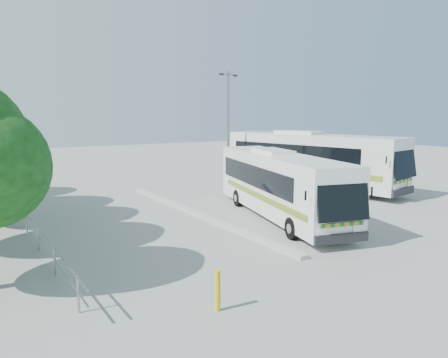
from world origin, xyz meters
TOP-DOWN VIEW (x-y plane):
  - ground at (0.00, 0.00)m, footprint 100.00×100.00m
  - kerb_divider at (-2.30, 2.00)m, footprint 0.40×16.00m
  - railing at (-10.00, 4.00)m, footprint 0.06×22.00m
  - coach_main at (0.85, -0.68)m, footprint 4.93×11.36m
  - coach_adjacent at (8.07, 4.94)m, footprint 5.17×13.37m
  - lamppost at (4.33, 9.49)m, footprint 1.88×0.81m
  - bollard at (-6.91, -7.76)m, footprint 0.17×0.17m

SIDE VIEW (x-z plane):
  - ground at x=0.00m, z-range 0.00..0.00m
  - kerb_divider at x=-2.30m, z-range 0.00..0.15m
  - bollard at x=-6.91m, z-range 0.00..1.10m
  - railing at x=-10.00m, z-range 0.24..1.24m
  - coach_main at x=0.85m, z-range 0.15..3.25m
  - coach_adjacent at x=8.07m, z-range 0.17..3.81m
  - lamppost at x=4.33m, z-range 0.41..8.35m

